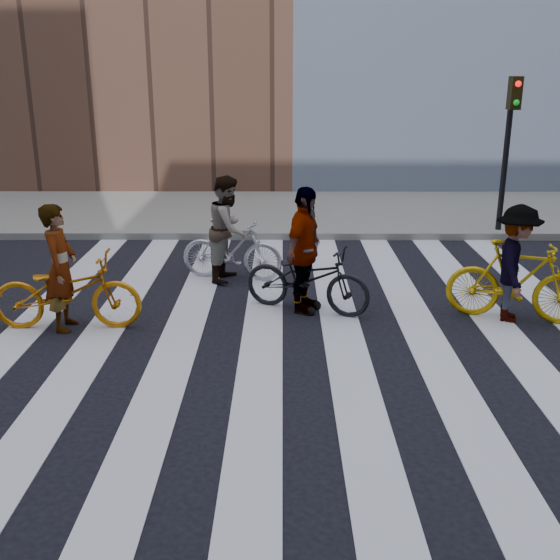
{
  "coord_description": "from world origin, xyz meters",
  "views": [
    {
      "loc": [
        -0.28,
        -8.45,
        3.45
      ],
      "look_at": [
        -0.31,
        0.3,
        0.63
      ],
      "focal_mm": 42.0,
      "sensor_mm": 36.0,
      "label": 1
    }
  ],
  "objects_px": {
    "bike_yellow_left": "(67,292)",
    "rider_right": "(516,264)",
    "traffic_signal": "(510,129)",
    "rider_left": "(60,268)",
    "bike_yellow_right": "(517,281)",
    "rider_mid": "(228,229)",
    "rider_rear": "(304,250)",
    "bike_dark_rear": "(307,278)",
    "bike_silver_mid": "(232,249)"
  },
  "relations": [
    {
      "from": "rider_right",
      "to": "rider_mid",
      "type": "bearing_deg",
      "value": 82.58
    },
    {
      "from": "traffic_signal",
      "to": "bike_yellow_left",
      "type": "bearing_deg",
      "value": -145.5
    },
    {
      "from": "bike_yellow_right",
      "to": "rider_rear",
      "type": "relative_size",
      "value": 1.04
    },
    {
      "from": "traffic_signal",
      "to": "rider_rear",
      "type": "xyz_separation_m",
      "value": [
        -4.36,
        -4.56,
        -1.34
      ]
    },
    {
      "from": "rider_mid",
      "to": "traffic_signal",
      "type": "bearing_deg",
      "value": -49.7
    },
    {
      "from": "bike_yellow_left",
      "to": "rider_rear",
      "type": "height_order",
      "value": "rider_rear"
    },
    {
      "from": "traffic_signal",
      "to": "rider_rear",
      "type": "distance_m",
      "value": 6.45
    },
    {
      "from": "bike_yellow_right",
      "to": "rider_right",
      "type": "xyz_separation_m",
      "value": [
        -0.05,
        0.0,
        0.26
      ]
    },
    {
      "from": "bike_yellow_right",
      "to": "traffic_signal",
      "type": "bearing_deg",
      "value": 1.89
    },
    {
      "from": "bike_yellow_right",
      "to": "rider_mid",
      "type": "xyz_separation_m",
      "value": [
        -4.25,
        1.92,
        0.31
      ]
    },
    {
      "from": "bike_dark_rear",
      "to": "rider_rear",
      "type": "height_order",
      "value": "rider_rear"
    },
    {
      "from": "traffic_signal",
      "to": "bike_dark_rear",
      "type": "distance_m",
      "value": 6.52
    },
    {
      "from": "rider_left",
      "to": "rider_rear",
      "type": "height_order",
      "value": "rider_rear"
    },
    {
      "from": "rider_right",
      "to": "bike_silver_mid",
      "type": "bearing_deg",
      "value": 82.32
    },
    {
      "from": "traffic_signal",
      "to": "bike_yellow_right",
      "type": "height_order",
      "value": "traffic_signal"
    },
    {
      "from": "bike_silver_mid",
      "to": "bike_yellow_right",
      "type": "relative_size",
      "value": 0.9
    },
    {
      "from": "bike_yellow_right",
      "to": "rider_left",
      "type": "relative_size",
      "value": 1.11
    },
    {
      "from": "bike_yellow_left",
      "to": "rider_mid",
      "type": "xyz_separation_m",
      "value": [
        2.06,
        2.25,
        0.36
      ]
    },
    {
      "from": "bike_yellow_right",
      "to": "bike_dark_rear",
      "type": "bearing_deg",
      "value": 100.17
    },
    {
      "from": "bike_silver_mid",
      "to": "bike_yellow_right",
      "type": "height_order",
      "value": "bike_yellow_right"
    },
    {
      "from": "bike_silver_mid",
      "to": "rider_rear",
      "type": "distance_m",
      "value": 2.0
    },
    {
      "from": "bike_dark_rear",
      "to": "rider_right",
      "type": "bearing_deg",
      "value": -74.34
    },
    {
      "from": "traffic_signal",
      "to": "rider_mid",
      "type": "distance_m",
      "value": 6.5
    },
    {
      "from": "bike_silver_mid",
      "to": "bike_yellow_right",
      "type": "bearing_deg",
      "value": -102.51
    },
    {
      "from": "rider_mid",
      "to": "rider_rear",
      "type": "bearing_deg",
      "value": -129.62
    },
    {
      "from": "bike_dark_rear",
      "to": "rider_mid",
      "type": "xyz_separation_m",
      "value": [
        -1.28,
        1.56,
        0.38
      ]
    },
    {
      "from": "traffic_signal",
      "to": "bike_silver_mid",
      "type": "xyz_separation_m",
      "value": [
        -5.54,
        -3.01,
        -1.75
      ]
    },
    {
      "from": "bike_yellow_right",
      "to": "rider_right",
      "type": "distance_m",
      "value": 0.26
    },
    {
      "from": "bike_yellow_left",
      "to": "rider_left",
      "type": "bearing_deg",
      "value": 88.36
    },
    {
      "from": "traffic_signal",
      "to": "bike_dark_rear",
      "type": "height_order",
      "value": "traffic_signal"
    },
    {
      "from": "rider_right",
      "to": "bike_dark_rear",
      "type": "bearing_deg",
      "value": 100.05
    },
    {
      "from": "traffic_signal",
      "to": "rider_left",
      "type": "height_order",
      "value": "traffic_signal"
    },
    {
      "from": "bike_yellow_left",
      "to": "bike_yellow_right",
      "type": "bearing_deg",
      "value": -88.61
    },
    {
      "from": "bike_silver_mid",
      "to": "rider_right",
      "type": "relative_size",
      "value": 1.05
    },
    {
      "from": "bike_silver_mid",
      "to": "rider_rear",
      "type": "relative_size",
      "value": 0.94
    },
    {
      "from": "rider_rear",
      "to": "bike_silver_mid",
      "type": "bearing_deg",
      "value": 59.93
    },
    {
      "from": "traffic_signal",
      "to": "rider_rear",
      "type": "height_order",
      "value": "traffic_signal"
    },
    {
      "from": "rider_left",
      "to": "bike_dark_rear",
      "type": "bearing_deg",
      "value": -80.04
    },
    {
      "from": "traffic_signal",
      "to": "bike_yellow_right",
      "type": "xyz_separation_m",
      "value": [
        -1.34,
        -4.93,
        -1.69
      ]
    },
    {
      "from": "traffic_signal",
      "to": "rider_rear",
      "type": "relative_size",
      "value": 1.78
    },
    {
      "from": "bike_yellow_right",
      "to": "rider_rear",
      "type": "bearing_deg",
      "value": 100.28
    },
    {
      "from": "rider_left",
      "to": "rider_right",
      "type": "height_order",
      "value": "rider_left"
    },
    {
      "from": "rider_mid",
      "to": "rider_left",
      "type": "bearing_deg",
      "value": 148.89
    },
    {
      "from": "bike_yellow_left",
      "to": "rider_right",
      "type": "bearing_deg",
      "value": -88.59
    },
    {
      "from": "rider_left",
      "to": "rider_mid",
      "type": "distance_m",
      "value": 3.09
    },
    {
      "from": "bike_yellow_right",
      "to": "rider_rear",
      "type": "height_order",
      "value": "rider_rear"
    },
    {
      "from": "rider_mid",
      "to": "rider_right",
      "type": "distance_m",
      "value": 4.62
    },
    {
      "from": "bike_dark_rear",
      "to": "traffic_signal",
      "type": "bearing_deg",
      "value": -20.64
    },
    {
      "from": "bike_silver_mid",
      "to": "traffic_signal",
      "type": "bearing_deg",
      "value": -49.48
    },
    {
      "from": "bike_yellow_left",
      "to": "rider_right",
      "type": "distance_m",
      "value": 6.28
    }
  ]
}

